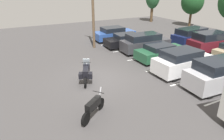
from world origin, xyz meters
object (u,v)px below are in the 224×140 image
at_px(motorcycle_touring, 86,72).
at_px(car_blue, 114,34).
at_px(car_charcoal, 145,43).
at_px(car_white, 183,62).
at_px(car_black, 127,40).
at_px(car_green, 161,52).
at_px(motorcycle_second, 93,107).
at_px(utility_pole, 93,0).
at_px(car_silver, 219,74).
at_px(car_far_maroon, 210,42).
at_px(car_far_navy, 192,36).

relative_size(motorcycle_touring, car_blue, 0.45).
relative_size(car_charcoal, car_white, 1.06).
relative_size(car_black, car_green, 1.06).
height_order(motorcycle_second, car_green, car_green).
bearing_deg(motorcycle_touring, car_blue, 142.65).
distance_m(car_charcoal, utility_pole, 6.37).
height_order(motorcycle_touring, motorcycle_second, motorcycle_touring).
bearing_deg(car_charcoal, car_white, -6.43).
distance_m(car_white, utility_pole, 10.25).
height_order(car_black, car_charcoal, car_charcoal).
relative_size(car_blue, car_white, 1.03).
xyz_separation_m(car_blue, car_black, (2.87, 0.05, -0.10)).
relative_size(car_silver, car_far_maroon, 1.01).
bearing_deg(motorcycle_touring, car_charcoal, 116.42).
bearing_deg(utility_pole, motorcycle_second, -22.95).
bearing_deg(car_black, car_white, -0.85).
height_order(car_green, car_far_maroon, car_far_maroon).
bearing_deg(car_blue, utility_pole, -61.46).
bearing_deg(car_white, car_far_maroon, 113.87).
bearing_deg(car_white, car_blue, 179.63).
xyz_separation_m(car_blue, utility_pole, (1.74, -3.20, 3.91)).
distance_m(car_blue, car_far_navy, 8.53).
bearing_deg(car_white, motorcycle_touring, -105.61).
height_order(car_far_navy, utility_pole, utility_pole).
height_order(car_charcoal, car_white, car_white).
height_order(car_black, car_white, car_white).
xyz_separation_m(motorcycle_second, car_silver, (0.72, 8.11, 0.38)).
height_order(car_green, car_white, car_white).
xyz_separation_m(motorcycle_second, car_far_navy, (-7.51, 14.57, 0.33)).
relative_size(motorcycle_second, car_green, 0.38).
xyz_separation_m(motorcycle_second, car_green, (-5.05, 8.37, 0.13)).
relative_size(car_blue, car_far_navy, 0.94).
bearing_deg(motorcycle_touring, car_far_navy, 104.93).
relative_size(motorcycle_touring, car_charcoal, 0.43).
distance_m(car_black, utility_pole, 5.28).
xyz_separation_m(car_far_navy, car_far_maroon, (2.66, -0.44, 0.07)).
distance_m(motorcycle_second, car_green, 9.78).
height_order(car_far_navy, car_far_maroon, car_far_maroon).
bearing_deg(motorcycle_touring, car_black, 131.36).
height_order(motorcycle_second, car_white, car_white).
bearing_deg(utility_pole, car_white, 19.16).
xyz_separation_m(motorcycle_second, car_charcoal, (-7.56, 8.43, 0.34)).
relative_size(car_blue, car_far_maroon, 1.03).
bearing_deg(car_white, car_charcoal, 173.57).
distance_m(motorcycle_second, car_far_maroon, 14.94).
distance_m(car_charcoal, car_far_navy, 6.14).
relative_size(motorcycle_touring, car_green, 0.45).
bearing_deg(car_blue, car_far_maroon, 38.24).
xyz_separation_m(motorcycle_second, utility_pole, (-11.05, 4.68, 4.12)).
bearing_deg(car_far_navy, motorcycle_touring, -75.07).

